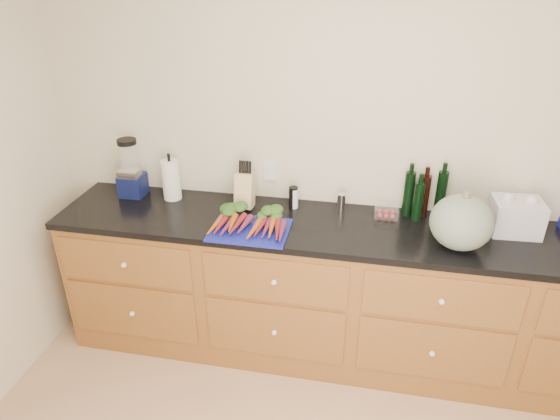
% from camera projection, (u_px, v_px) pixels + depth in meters
% --- Properties ---
extents(wall_back, '(4.10, 0.05, 2.60)m').
position_uv_depth(wall_back, '(369.00, 149.00, 2.99)').
color(wall_back, beige).
rests_on(wall_back, ground).
extents(cabinets, '(3.60, 0.64, 0.90)m').
position_uv_depth(cabinets, '(355.00, 297.00, 3.09)').
color(cabinets, brown).
rests_on(cabinets, ground).
extents(countertop, '(3.64, 0.62, 0.04)m').
position_uv_depth(countertop, '(361.00, 231.00, 2.88)').
color(countertop, black).
rests_on(countertop, cabinets).
extents(cutting_board, '(0.44, 0.34, 0.01)m').
position_uv_depth(cutting_board, '(250.00, 230.00, 2.83)').
color(cutting_board, navy).
rests_on(cutting_board, countertop).
extents(carrots, '(0.43, 0.32, 0.06)m').
position_uv_depth(carrots, '(251.00, 222.00, 2.86)').
color(carrots, '#C05516').
rests_on(carrots, cutting_board).
extents(squash, '(0.33, 0.33, 0.30)m').
position_uv_depth(squash, '(461.00, 222.00, 2.62)').
color(squash, slate).
rests_on(squash, countertop).
extents(blender_appliance, '(0.15, 0.15, 0.38)m').
position_uv_depth(blender_appliance, '(131.00, 171.00, 3.18)').
color(blender_appliance, '#0E1542').
rests_on(blender_appliance, countertop).
extents(paper_towel, '(0.11, 0.11, 0.26)m').
position_uv_depth(paper_towel, '(171.00, 180.00, 3.16)').
color(paper_towel, white).
rests_on(paper_towel, countertop).
extents(knife_block, '(0.11, 0.11, 0.22)m').
position_uv_depth(knife_block, '(245.00, 190.00, 3.07)').
color(knife_block, tan).
rests_on(knife_block, countertop).
extents(grinder_salt, '(0.05, 0.05, 0.13)m').
position_uv_depth(grinder_salt, '(294.00, 198.00, 3.07)').
color(grinder_salt, silver).
rests_on(grinder_salt, countertop).
extents(grinder_pepper, '(0.06, 0.06, 0.14)m').
position_uv_depth(grinder_pepper, '(293.00, 197.00, 3.07)').
color(grinder_pepper, black).
rests_on(grinder_pepper, countertop).
extents(canister_chrome, '(0.05, 0.05, 0.12)m').
position_uv_depth(canister_chrome, '(341.00, 203.00, 3.02)').
color(canister_chrome, white).
rests_on(canister_chrome, countertop).
extents(tomato_box, '(0.14, 0.11, 0.07)m').
position_uv_depth(tomato_box, '(386.00, 211.00, 2.98)').
color(tomato_box, white).
rests_on(tomato_box, countertop).
extents(bottles, '(0.24, 0.12, 0.29)m').
position_uv_depth(bottles, '(423.00, 196.00, 2.93)').
color(bottles, black).
rests_on(bottles, countertop).
extents(grocery_bag, '(0.27, 0.22, 0.19)m').
position_uv_depth(grocery_bag, '(516.00, 217.00, 2.79)').
color(grocery_bag, white).
rests_on(grocery_bag, countertop).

